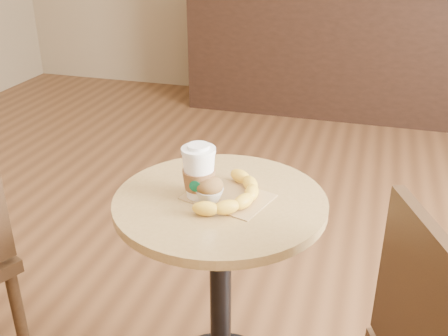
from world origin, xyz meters
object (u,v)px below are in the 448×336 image
Objects in this scene: muffin at (209,189)px; banana at (234,193)px; cafe_table at (220,265)px; coffee_cup at (199,174)px.

muffin is 0.07m from banana.
coffee_cup is (-0.06, -0.01, 0.32)m from cafe_table.
cafe_table is at bearing -165.72° from banana.
coffee_cup is 1.98× the size of muffin.
coffee_cup is at bearing -160.19° from banana.
cafe_table is 8.85× the size of muffin.
cafe_table is 2.49× the size of banana.
coffee_cup is at bearing -171.59° from cafe_table.
coffee_cup is 0.05m from muffin.
banana is (0.10, 0.01, -0.05)m from coffee_cup.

